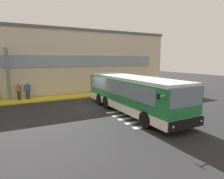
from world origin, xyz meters
TOP-DOWN VIEW (x-y plane):
  - ground_plane at (0.00, 0.00)m, footprint 80.00×90.00m
  - bay_paint_stripes at (2.00, -4.20)m, footprint 4.40×3.96m
  - terminal_building at (-0.70, 11.66)m, footprint 25.69×13.80m
  - boarding_curb at (0.00, 4.80)m, footprint 27.89×2.00m
  - entry_support_column at (-6.71, 5.40)m, footprint 0.28×0.28m
  - bus_main_foreground at (1.63, -2.96)m, footprint 3.02×10.44m
  - passenger_near_column at (-5.91, 4.93)m, footprint 0.50×0.39m
  - passenger_by_doorway at (-5.14, 5.13)m, footprint 0.59×0.39m
  - safety_bollard_yellow at (3.82, 3.60)m, footprint 0.18×0.18m

SIDE VIEW (x-z plane):
  - ground_plane at x=0.00m, z-range -0.02..0.00m
  - bay_paint_stripes at x=2.00m, z-range 0.00..0.01m
  - boarding_curb at x=0.00m, z-range 0.00..0.15m
  - safety_bollard_yellow at x=3.82m, z-range 0.00..0.90m
  - passenger_near_column at x=-5.91m, z-range 0.24..1.92m
  - passenger_by_doorway at x=-5.14m, z-range 0.28..1.95m
  - bus_main_foreground at x=1.63m, z-range -0.02..2.68m
  - entry_support_column at x=-6.71m, z-range 0.15..5.04m
  - terminal_building at x=-0.70m, z-range -0.01..7.36m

